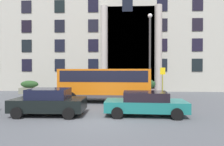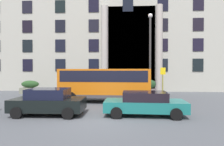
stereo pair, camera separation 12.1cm
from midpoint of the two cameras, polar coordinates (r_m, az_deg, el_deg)
ground_plane at (r=10.40m, az=-5.01°, el=-13.72°), size 80.00×64.00×0.12m
office_building_facade at (r=27.82m, az=-0.09°, el=10.22°), size 35.02×9.65×14.05m
orange_minibus at (r=15.56m, az=-2.30°, el=-2.67°), size 7.07×2.72×2.63m
bus_stop_sign at (r=17.58m, az=14.31°, el=-1.90°), size 0.44×0.08×2.75m
hedge_planter_west at (r=22.80m, az=-23.00°, el=-3.85°), size 2.00×0.86×1.39m
hedge_planter_far_east at (r=20.48m, az=-5.78°, el=-4.53°), size 1.85×0.97×1.24m
hedge_planter_east at (r=20.54m, az=10.37°, el=-4.10°), size 1.51×0.76×1.55m
parked_hatchback_near at (r=11.80m, az=-18.11°, el=-7.92°), size 4.04×2.13×1.50m
white_taxi_kerbside at (r=11.28m, az=9.34°, el=-8.65°), size 4.55×2.15×1.33m
motorcycle_near_kerb at (r=14.45m, az=-18.41°, el=-7.48°), size 2.08×0.55×0.89m
lamppost_plaza_centre at (r=18.29m, az=10.79°, el=6.91°), size 0.40×0.40×7.67m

